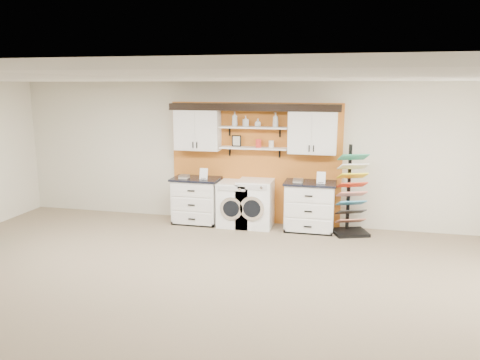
% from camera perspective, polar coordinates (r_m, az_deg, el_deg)
% --- Properties ---
extents(floor, '(10.00, 10.00, 0.00)m').
position_cam_1_polar(floor, '(6.00, -6.01, -15.64)').
color(floor, '#85705A').
rests_on(floor, ground).
extents(ceiling, '(10.00, 10.00, 0.00)m').
position_cam_1_polar(ceiling, '(5.34, -6.66, 12.15)').
color(ceiling, white).
rests_on(ceiling, wall_back).
extents(wall_back, '(10.00, 0.00, 10.00)m').
position_cam_1_polar(wall_back, '(9.31, 1.89, 3.28)').
color(wall_back, beige).
rests_on(wall_back, floor).
extents(accent_panel, '(3.40, 0.07, 2.40)m').
position_cam_1_polar(accent_panel, '(9.30, 1.84, 2.03)').
color(accent_panel, '#BF6720').
rests_on(accent_panel, wall_back).
extents(upper_cabinet_left, '(0.90, 0.35, 0.84)m').
position_cam_1_polar(upper_cabinet_left, '(9.34, -5.20, 6.23)').
color(upper_cabinet_left, white).
rests_on(upper_cabinet_left, wall_back).
extents(upper_cabinet_right, '(0.90, 0.35, 0.84)m').
position_cam_1_polar(upper_cabinet_right, '(8.89, 8.84, 5.88)').
color(upper_cabinet_right, white).
rests_on(upper_cabinet_right, wall_back).
extents(shelf_lower, '(1.32, 0.28, 0.03)m').
position_cam_1_polar(shelf_lower, '(9.09, 1.65, 3.91)').
color(shelf_lower, white).
rests_on(shelf_lower, wall_back).
extents(shelf_upper, '(1.32, 0.28, 0.03)m').
position_cam_1_polar(shelf_upper, '(9.05, 1.66, 6.43)').
color(shelf_upper, white).
rests_on(shelf_upper, wall_back).
extents(crown_molding, '(3.30, 0.41, 0.13)m').
position_cam_1_polar(crown_molding, '(9.03, 1.69, 8.95)').
color(crown_molding, black).
rests_on(crown_molding, wall_back).
extents(picture_frame, '(0.18, 0.02, 0.22)m').
position_cam_1_polar(picture_frame, '(9.20, -0.43, 4.79)').
color(picture_frame, black).
rests_on(picture_frame, shelf_lower).
extents(canister_red, '(0.11, 0.11, 0.16)m').
position_cam_1_polar(canister_red, '(9.06, 2.27, 4.49)').
color(canister_red, red).
rests_on(canister_red, shelf_lower).
extents(canister_cream, '(0.10, 0.10, 0.14)m').
position_cam_1_polar(canister_cream, '(9.02, 3.83, 4.38)').
color(canister_cream, silver).
rests_on(canister_cream, shelf_lower).
extents(base_cabinet_left, '(0.94, 0.66, 0.92)m').
position_cam_1_polar(base_cabinet_left, '(9.43, -5.33, -2.47)').
color(base_cabinet_left, white).
rests_on(base_cabinet_left, floor).
extents(base_cabinet_right, '(0.97, 0.66, 0.94)m').
position_cam_1_polar(base_cabinet_right, '(8.99, 8.49, -3.18)').
color(base_cabinet_right, white).
rests_on(base_cabinet_right, floor).
extents(washer, '(0.63, 0.71, 0.88)m').
position_cam_1_polar(washer, '(9.22, -0.56, -2.89)').
color(washer, white).
rests_on(washer, floor).
extents(dryer, '(0.67, 0.71, 0.93)m').
position_cam_1_polar(dryer, '(9.12, 1.89, -2.87)').
color(dryer, white).
rests_on(dryer, floor).
extents(sample_rack, '(0.74, 0.68, 1.66)m').
position_cam_1_polar(sample_rack, '(8.90, 13.36, -3.13)').
color(sample_rack, black).
rests_on(sample_rack, floor).
extents(soap_bottle_a, '(0.13, 0.13, 0.28)m').
position_cam_1_polar(soap_bottle_a, '(9.12, -0.64, 7.46)').
color(soap_bottle_a, silver).
rests_on(soap_bottle_a, shelf_upper).
extents(soap_bottle_b, '(0.13, 0.13, 0.21)m').
position_cam_1_polar(soap_bottle_b, '(9.07, 0.69, 7.19)').
color(soap_bottle_b, silver).
rests_on(soap_bottle_b, shelf_upper).
extents(soap_bottle_c, '(0.16, 0.16, 0.16)m').
position_cam_1_polar(soap_bottle_c, '(9.02, 2.19, 7.01)').
color(soap_bottle_c, silver).
rests_on(soap_bottle_c, shelf_upper).
extents(soap_bottle_d, '(0.15, 0.15, 0.28)m').
position_cam_1_polar(soap_bottle_d, '(8.96, 4.35, 7.33)').
color(soap_bottle_d, silver).
rests_on(soap_bottle_d, shelf_upper).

